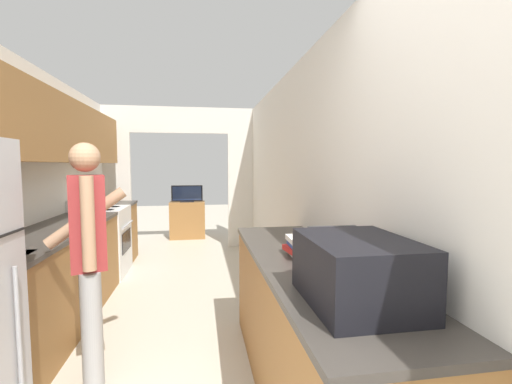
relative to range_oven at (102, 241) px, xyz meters
name	(u,v)px	position (x,y,z in m)	size (l,w,h in m)	color
wall_left	(17,164)	(-0.26, -1.56, 1.05)	(0.38, 7.76, 2.50)	white
wall_right	(314,193)	(2.30, -1.99, 0.79)	(0.06, 7.76, 2.50)	white
wall_far_with_doorway	(180,168)	(0.98, 1.33, 0.98)	(2.98, 0.06, 2.50)	white
counter_left	(68,268)	(-0.01, -1.20, 0.00)	(0.62, 3.90, 0.91)	#9E6B38
counter_right	(307,331)	(1.97, -2.86, -0.01)	(0.62, 2.27, 0.91)	#9E6B38
range_oven	(102,241)	(0.00, 0.00, 0.00)	(0.66, 0.77, 1.05)	white
person	(89,260)	(0.60, -2.51, 0.42)	(0.52, 0.45, 1.64)	#9E9E9E
suitcase	(357,270)	(1.97, -3.52, 0.59)	(0.42, 0.57, 0.28)	black
book_stack	(305,247)	(1.97, -2.79, 0.52)	(0.22, 0.28, 0.13)	white
tv_cabinet	(188,220)	(1.06, 2.21, -0.09)	(0.70, 0.42, 0.74)	#9E6B38
television	(187,194)	(1.06, 2.17, 0.45)	(0.62, 0.16, 0.34)	black
knife	(108,204)	(-0.04, 0.51, 0.46)	(0.17, 0.30, 0.02)	#B7B7BC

